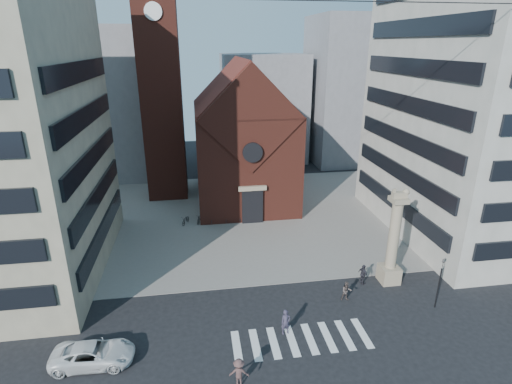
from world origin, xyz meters
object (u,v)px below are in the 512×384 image
pedestrian_1 (347,291)px  white_car (93,354)px  traffic_light (439,282)px  scooter_0 (186,220)px  pedestrian_2 (363,274)px  pedestrian_0 (286,322)px  lion_column (393,246)px

pedestrian_1 → white_car: bearing=-162.6°
white_car → traffic_light: bearing=-83.1°
scooter_0 → pedestrian_2: bearing=-22.0°
traffic_light → pedestrian_2: traffic_light is taller
pedestrian_0 → pedestrian_2: bearing=23.6°
pedestrian_1 → pedestrian_2: (2.27, 2.06, 0.07)m
lion_column → traffic_light: (1.99, -4.00, -1.17)m
white_car → pedestrian_2: bearing=-71.6°
white_car → lion_column: bearing=-73.2°
white_car → pedestrian_1: size_ratio=3.05×
traffic_light → scooter_0: traffic_light is taller
traffic_light → white_car: 25.47m
pedestrian_0 → scooter_0: (-7.29, 19.89, -0.43)m
white_car → pedestrian_2: (20.96, 6.08, 0.20)m
lion_column → scooter_0: size_ratio=4.65×
pedestrian_0 → white_car: bearing=174.7°
pedestrian_2 → lion_column: bearing=-109.1°
scooter_0 → pedestrian_1: bearing=-30.2°
lion_column → pedestrian_2: (-2.39, 0.00, -2.54)m
lion_column → white_car: (-23.35, -6.08, -2.73)m
white_car → pedestrian_1: pedestrian_1 is taller
lion_column → pedestrian_0: bearing=-153.5°
traffic_light → scooter_0: size_ratio=2.30×
lion_column → pedestrian_0: lion_column is taller
pedestrian_0 → pedestrian_1: size_ratio=1.14×
pedestrian_1 → lion_column: bearing=29.0°
traffic_light → pedestrian_2: bearing=137.6°
pedestrian_2 → white_car: bearing=87.0°
pedestrian_1 → scooter_0: size_ratio=0.91×
traffic_light → scooter_0: (-19.67, 18.72, -1.75)m
pedestrian_0 → traffic_light: bearing=-3.9°
pedestrian_1 → scooter_0: bearing=133.0°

